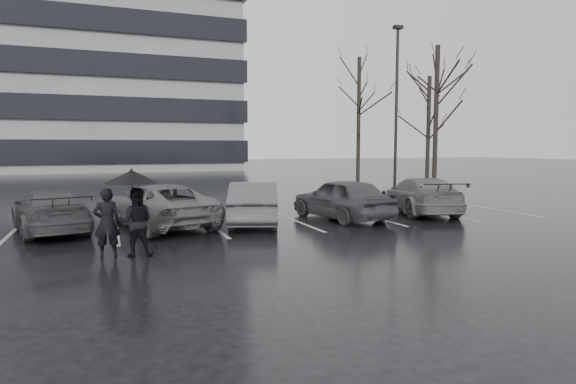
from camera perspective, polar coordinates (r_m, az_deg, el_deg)
The scene contains 14 objects.
ground at distance 13.62m, azimuth 2.13°, elevation -4.96°, with size 160.00×160.00×0.00m, color black.
car_main at distance 16.30m, azimuth 6.39°, elevation -0.78°, with size 1.66×4.13×1.41m, color black.
car_west_a at distance 15.26m, azimuth -4.09°, elevation -1.28°, with size 1.43×4.11×1.35m, color #2F2F32.
car_west_b at distance 15.14m, azimuth -14.94°, elevation -1.57°, with size 2.19×4.75×1.32m, color #464548.
car_west_c at distance 15.31m, azimuth -26.34°, elevation -2.01°, with size 1.75×4.29×1.25m, color black.
car_east at distance 18.30m, azimuth 15.36°, elevation -0.39°, with size 1.86×4.58×1.33m, color #464548.
pedestrian_left at distance 11.36m, azimuth -20.68°, elevation -3.42°, with size 0.56×0.37×1.54m, color black.
pedestrian_right at distance 11.27m, azimuth -17.56°, elevation -3.41°, with size 0.75×0.58×1.54m, color black.
umbrella at distance 11.18m, azimuth -18.05°, elevation 1.74°, with size 1.16×1.16×1.96m.
lamp_post at distance 24.99m, azimuth 12.69°, elevation 8.46°, with size 0.46×0.46×8.40m.
stall_stripes at distance 15.68m, azimuth -4.12°, elevation -3.59°, with size 19.72×5.00×0.00m.
tree_east at distance 28.24m, azimuth 17.12°, elevation 8.30°, with size 0.26×0.26×8.00m, color black.
tree_ne at distance 32.91m, azimuth 16.29°, elevation 7.00°, with size 0.26×0.26×7.00m, color black.
tree_north at distance 33.57m, azimuth 8.36°, elevation 8.40°, with size 0.26×0.26×8.50m, color black.
Camera 1 is at (-5.18, -12.36, 2.44)m, focal length 30.00 mm.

